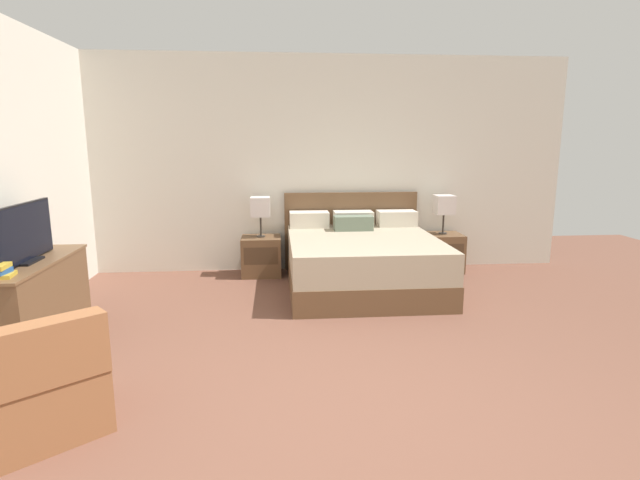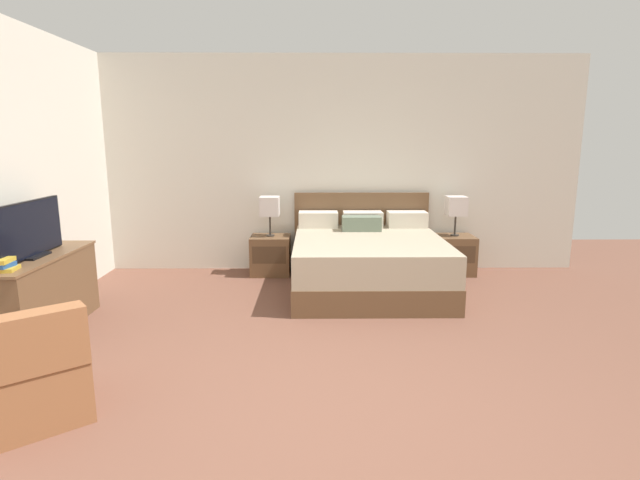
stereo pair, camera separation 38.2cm
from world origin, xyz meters
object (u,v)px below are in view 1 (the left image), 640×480
at_px(bed, 362,260).
at_px(dresser, 33,300).
at_px(armchair_by_window, 36,389).
at_px(nightstand_right, 442,252).
at_px(tv, 23,234).
at_px(table_lamp_left, 260,207).
at_px(table_lamp_right, 444,205).
at_px(nightstand_left, 261,256).

relative_size(bed, dresser, 1.39).
xyz_separation_m(dresser, armchair_by_window, (0.69, -1.51, -0.08)).
xyz_separation_m(nightstand_right, tv, (-4.33, -2.05, 0.70)).
relative_size(table_lamp_left, armchair_by_window, 0.54).
height_order(nightstand_right, table_lamp_right, table_lamp_right).
bearing_deg(nightstand_left, dresser, -133.75).
height_order(nightstand_right, dresser, dresser).
relative_size(nightstand_right, table_lamp_right, 0.98).
distance_m(nightstand_right, table_lamp_left, 2.49).
relative_size(bed, table_lamp_left, 3.80).
xyz_separation_m(dresser, tv, (0.00, -0.05, 0.59)).
distance_m(nightstand_right, armchair_by_window, 5.06).
xyz_separation_m(table_lamp_left, table_lamp_right, (2.41, 0.00, 0.00)).
xyz_separation_m(table_lamp_left, tv, (-1.92, -2.05, 0.06)).
distance_m(dresser, tv, 0.59).
bearing_deg(bed, dresser, -157.00).
relative_size(table_lamp_right, dresser, 0.37).
bearing_deg(nightstand_left, bed, -29.41).
bearing_deg(dresser, nightstand_left, 46.25).
bearing_deg(nightstand_left, armchair_by_window, -109.29).
xyz_separation_m(nightstand_left, dresser, (-1.92, -2.01, 0.12)).
xyz_separation_m(nightstand_left, nightstand_right, (2.41, 0.00, 0.00)).
bearing_deg(bed, nightstand_right, 29.39).
bearing_deg(nightstand_left, tv, -133.04).
height_order(bed, dresser, bed).
bearing_deg(nightstand_right, armchair_by_window, -136.01).
relative_size(bed, armchair_by_window, 2.04).
relative_size(nightstand_left, dresser, 0.36).
bearing_deg(bed, armchair_by_window, -130.65).
bearing_deg(armchair_by_window, nightstand_left, 70.71).
xyz_separation_m(nightstand_left, table_lamp_left, (-0.00, 0.00, 0.64)).
bearing_deg(bed, tv, -156.25).
distance_m(table_lamp_left, tv, 2.81).
bearing_deg(table_lamp_left, nightstand_right, -0.03).
relative_size(nightstand_right, tv, 0.52).
xyz_separation_m(bed, dresser, (-3.12, -1.33, 0.03)).
bearing_deg(tv, armchair_by_window, -64.80).
relative_size(nightstand_left, nightstand_right, 1.00).
distance_m(nightstand_left, table_lamp_left, 0.64).
bearing_deg(tv, nightstand_left, 46.96).
xyz_separation_m(table_lamp_left, armchair_by_window, (-1.23, -3.51, -0.61)).
height_order(bed, table_lamp_left, bed).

